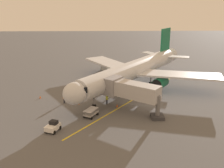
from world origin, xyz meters
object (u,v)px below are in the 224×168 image
object	(u,v)px
ground_crew_wing_walker	(107,99)
safety_cone_wing_port	(40,97)
safety_cone_nose_left	(79,103)
airplane	(134,70)
safety_cone_nose_right	(117,106)
baggage_cart_starboard_side	(91,113)
ground_crew_marshaller	(64,99)
jet_bridge	(128,90)
tug_near_nose	(53,127)
ground_crew_loader	(124,72)
box_truck_rear_apron	(106,65)

from	to	relation	value
ground_crew_wing_walker	safety_cone_wing_port	xyz separation A→B (m)	(12.91, -3.34, -0.61)
safety_cone_nose_left	safety_cone_wing_port	xyz separation A→B (m)	(7.77, -3.28, 0.00)
airplane	safety_cone_wing_port	world-z (taller)	airplane
safety_cone_nose_right	baggage_cart_starboard_side	bearing A→B (deg)	41.02
airplane	ground_crew_marshaller	xyz separation A→B (m)	(13.81, 8.60, -3.12)
jet_bridge	safety_cone_nose_right	world-z (taller)	jet_bridge
ground_crew_marshaller	safety_cone_wing_port	bearing A→B (deg)	-27.82
jet_bridge	safety_cone_nose_left	xyz separation A→B (m)	(8.66, -3.04, -3.49)
jet_bridge	ground_crew_marshaller	size ratio (longest dim) A/B	6.02
tug_near_nose	safety_cone_wing_port	distance (m)	14.40
jet_bridge	baggage_cart_starboard_side	distance (m)	7.27
tug_near_nose	ground_crew_wing_walker	bearing A→B (deg)	-127.79
baggage_cart_starboard_side	ground_crew_loader	bearing A→B (deg)	-105.76
jet_bridge	safety_cone_nose_left	world-z (taller)	jet_bridge
tug_near_nose	baggage_cart_starboard_side	bearing A→B (deg)	-137.23
safety_cone_nose_right	tug_near_nose	bearing A→B (deg)	41.98
baggage_cart_starboard_side	safety_cone_nose_left	bearing A→B (deg)	-64.94
ground_crew_wing_walker	tug_near_nose	world-z (taller)	ground_crew_wing_walker
box_truck_rear_apron	safety_cone_nose_right	size ratio (longest dim) A/B	9.01
airplane	safety_cone_wing_port	bearing A→B (deg)	17.48
ground_crew_wing_walker	ground_crew_loader	distance (m)	20.06
tug_near_nose	safety_cone_nose_right	xyz separation A→B (m)	(-9.66, -8.69, -0.43)
box_truck_rear_apron	safety_cone_nose_right	bearing A→B (deg)	93.78
ground_crew_marshaller	safety_cone_wing_port	distance (m)	5.74
ground_crew_wing_walker	baggage_cart_starboard_side	world-z (taller)	ground_crew_wing_walker
ground_crew_loader	safety_cone_wing_port	xyz separation A→B (m)	(17.30, 16.23, -0.61)
tug_near_nose	ground_crew_marshaller	bearing A→B (deg)	-90.05
ground_crew_wing_walker	box_truck_rear_apron	size ratio (longest dim) A/B	0.34
ground_crew_wing_walker	baggage_cart_starboard_side	xyz separation A→B (m)	(2.63, 5.30, -0.23)
ground_crew_loader	box_truck_rear_apron	distance (m)	6.66
jet_bridge	ground_crew_wing_walker	xyz separation A→B (m)	(3.51, -2.98, -2.88)
ground_crew_marshaller	safety_cone_wing_port	world-z (taller)	ground_crew_marshaller
tug_near_nose	box_truck_rear_apron	xyz separation A→B (m)	(-7.94, -34.77, 0.68)
airplane	safety_cone_nose_right	xyz separation A→B (m)	(4.16, 10.73, -3.73)
baggage_cart_starboard_side	box_truck_rear_apron	size ratio (longest dim) A/B	0.60
airplane	safety_cone_nose_right	distance (m)	12.10
box_truck_rear_apron	safety_cone_wing_port	distance (m)	24.95
ground_crew_marshaller	baggage_cart_starboard_side	bearing A→B (deg)	131.15
box_truck_rear_apron	safety_cone_nose_left	bearing A→B (deg)	78.02
ground_crew_wing_walker	tug_near_nose	xyz separation A→B (m)	(7.87, 10.15, -0.18)
airplane	baggage_cart_starboard_side	bearing A→B (deg)	59.53
jet_bridge	ground_crew_loader	world-z (taller)	jet_bridge
baggage_cart_starboard_side	safety_cone_wing_port	world-z (taller)	baggage_cart_starboard_side
ground_crew_marshaller	jet_bridge	bearing A→B (deg)	162.20
safety_cone_nose_left	airplane	bearing A→B (deg)	-140.27
safety_cone_wing_port	jet_bridge	bearing A→B (deg)	158.96
box_truck_rear_apron	safety_cone_nose_left	world-z (taller)	box_truck_rear_apron
jet_bridge	safety_cone_wing_port	bearing A→B (deg)	-21.04
airplane	safety_cone_wing_port	distance (m)	20.12
baggage_cart_starboard_side	tug_near_nose	bearing A→B (deg)	42.77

